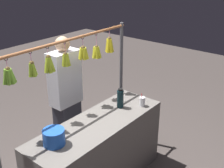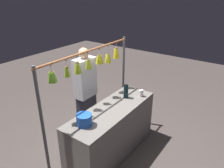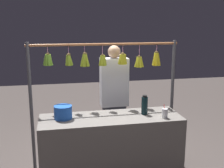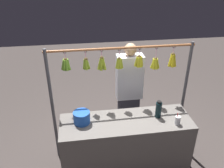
# 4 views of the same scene
# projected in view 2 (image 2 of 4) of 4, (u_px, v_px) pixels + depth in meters

# --- Properties ---
(ground_plane) EXTENTS (12.00, 12.00, 0.00)m
(ground_plane) POSITION_uv_depth(u_px,v_px,m) (112.00, 152.00, 3.72)
(ground_plane) COLOR #453C39
(market_counter) EXTENTS (1.72, 0.57, 0.86)m
(market_counter) POSITION_uv_depth(u_px,v_px,m) (112.00, 131.00, 3.54)
(market_counter) COLOR #66605B
(market_counter) RESTS_ON ground
(display_rack) EXTENTS (1.99, 0.13, 1.75)m
(display_rack) POSITION_uv_depth(u_px,v_px,m) (91.00, 76.00, 3.43)
(display_rack) COLOR #4C4C51
(display_rack) RESTS_ON ground
(water_bottle) EXTENTS (0.08, 0.08, 0.24)m
(water_bottle) POSITION_uv_depth(u_px,v_px,m) (126.00, 91.00, 3.65)
(water_bottle) COLOR black
(water_bottle) RESTS_ON market_counter
(blue_bucket) EXTENTS (0.21, 0.21, 0.16)m
(blue_bucket) POSITION_uv_depth(u_px,v_px,m) (84.00, 120.00, 2.94)
(blue_bucket) COLOR blue
(blue_bucket) RESTS_ON market_counter
(drink_cup) EXTENTS (0.07, 0.07, 0.17)m
(drink_cup) POSITION_uv_depth(u_px,v_px,m) (141.00, 93.00, 3.72)
(drink_cup) COLOR silver
(drink_cup) RESTS_ON market_counter
(vendor_person) EXTENTS (0.40, 0.22, 1.67)m
(vendor_person) POSITION_uv_depth(u_px,v_px,m) (86.00, 94.00, 3.90)
(vendor_person) COLOR #2D2D38
(vendor_person) RESTS_ON ground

